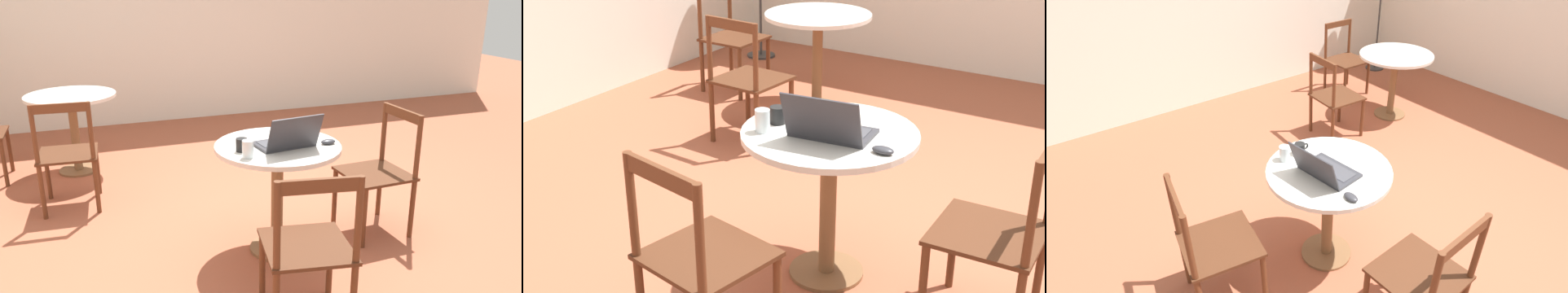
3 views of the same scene
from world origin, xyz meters
The scene contains 11 objects.
ground_plane centered at (0.00, 0.00, 0.00)m, with size 16.00×16.00×0.00m, color #9E5138.
cafe_table_near centered at (-0.41, 0.26, 0.61)m, with size 0.82×0.82×0.76m.
cafe_table_mid centered at (1.64, 1.50, 0.61)m, with size 0.82×0.82×0.76m.
chair_near_front centered at (-0.38, -0.55, 0.45)m, with size 0.46×0.46×0.90m.
chair_near_left centered at (-1.20, 0.40, 0.45)m, with size 0.52×0.52×0.90m.
chair_mid_back centered at (1.65, 2.35, 0.45)m, with size 0.46×0.46×0.90m.
chair_mid_left centered at (0.78, 1.56, 0.45)m, with size 0.48×0.48×0.90m.
laptop centered at (-0.47, 0.22, 0.80)m, with size 0.34×0.39×0.23m.
mouse centered at (-0.50, -0.05, 0.77)m, with size 0.06×0.10×0.03m.
mug centered at (-0.45, 0.51, 0.80)m, with size 0.11×0.07×0.08m.
drinking_glass centered at (-0.57, 0.52, 0.81)m, with size 0.07×0.07×0.11m.
Camera 3 is at (-1.83, -1.35, 2.26)m, focal length 28.00 mm.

